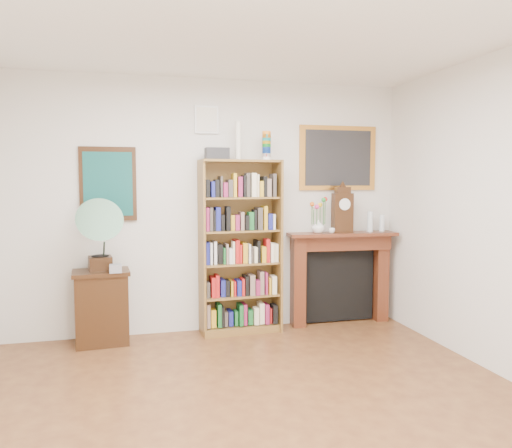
{
  "coord_description": "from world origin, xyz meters",
  "views": [
    {
      "loc": [
        -0.82,
        -3.01,
        1.68
      ],
      "look_at": [
        0.34,
        1.6,
        1.27
      ],
      "focal_mm": 35.0,
      "sensor_mm": 36.0,
      "label": 1
    }
  ],
  "objects_px": {
    "bookshelf": "(240,237)",
    "flower_vase": "(318,226)",
    "side_cabinet": "(102,307)",
    "bottle_left": "(370,222)",
    "cd_stack": "(116,268)",
    "bottle_right": "(382,223)",
    "fireplace": "(339,270)",
    "mantel_clock": "(342,211)",
    "teacup": "(332,230)",
    "gramophone": "(99,230)"
  },
  "relations": [
    {
      "from": "fireplace",
      "to": "bottle_left",
      "type": "height_order",
      "value": "bottle_left"
    },
    {
      "from": "cd_stack",
      "to": "bottle_right",
      "type": "distance_m",
      "value": 3.1
    },
    {
      "from": "bookshelf",
      "to": "flower_vase",
      "type": "distance_m",
      "value": 0.93
    },
    {
      "from": "fireplace",
      "to": "bottle_right",
      "type": "bearing_deg",
      "value": -0.19
    },
    {
      "from": "teacup",
      "to": "bottle_right",
      "type": "distance_m",
      "value": 0.67
    },
    {
      "from": "gramophone",
      "to": "bookshelf",
      "type": "bearing_deg",
      "value": -3.28
    },
    {
      "from": "gramophone",
      "to": "flower_vase",
      "type": "bearing_deg",
      "value": -4.36
    },
    {
      "from": "gramophone",
      "to": "mantel_clock",
      "type": "height_order",
      "value": "mantel_clock"
    },
    {
      "from": "side_cabinet",
      "to": "mantel_clock",
      "type": "distance_m",
      "value": 2.86
    },
    {
      "from": "flower_vase",
      "to": "bottle_left",
      "type": "bearing_deg",
      "value": 0.34
    },
    {
      "from": "cd_stack",
      "to": "bottle_right",
      "type": "height_order",
      "value": "bottle_right"
    },
    {
      "from": "bottle_left",
      "to": "mantel_clock",
      "type": "bearing_deg",
      "value": -177.91
    },
    {
      "from": "side_cabinet",
      "to": "bottle_left",
      "type": "relative_size",
      "value": 3.2
    },
    {
      "from": "gramophone",
      "to": "cd_stack",
      "type": "distance_m",
      "value": 0.42
    },
    {
      "from": "side_cabinet",
      "to": "fireplace",
      "type": "relative_size",
      "value": 0.59
    },
    {
      "from": "teacup",
      "to": "bottle_left",
      "type": "xyz_separation_m",
      "value": [
        0.5,
        0.05,
        0.09
      ]
    },
    {
      "from": "mantel_clock",
      "to": "teacup",
      "type": "bearing_deg",
      "value": -165.13
    },
    {
      "from": "fireplace",
      "to": "teacup",
      "type": "distance_m",
      "value": 0.51
    },
    {
      "from": "bookshelf",
      "to": "gramophone",
      "type": "distance_m",
      "value": 1.49
    },
    {
      "from": "fireplace",
      "to": "mantel_clock",
      "type": "height_order",
      "value": "mantel_clock"
    },
    {
      "from": "side_cabinet",
      "to": "flower_vase",
      "type": "height_order",
      "value": "flower_vase"
    },
    {
      "from": "bottle_left",
      "to": "bottle_right",
      "type": "relative_size",
      "value": 1.2
    },
    {
      "from": "cd_stack",
      "to": "flower_vase",
      "type": "height_order",
      "value": "flower_vase"
    },
    {
      "from": "flower_vase",
      "to": "bottle_left",
      "type": "xyz_separation_m",
      "value": [
        0.65,
        0.0,
        0.04
      ]
    },
    {
      "from": "bookshelf",
      "to": "bottle_left",
      "type": "distance_m",
      "value": 1.59
    },
    {
      "from": "bookshelf",
      "to": "gramophone",
      "type": "height_order",
      "value": "bookshelf"
    },
    {
      "from": "side_cabinet",
      "to": "gramophone",
      "type": "height_order",
      "value": "gramophone"
    },
    {
      "from": "side_cabinet",
      "to": "teacup",
      "type": "height_order",
      "value": "teacup"
    },
    {
      "from": "cd_stack",
      "to": "bottle_left",
      "type": "relative_size",
      "value": 0.5
    },
    {
      "from": "fireplace",
      "to": "bottle_right",
      "type": "height_order",
      "value": "bottle_right"
    },
    {
      "from": "gramophone",
      "to": "mantel_clock",
      "type": "distance_m",
      "value": 2.71
    },
    {
      "from": "mantel_clock",
      "to": "bottle_right",
      "type": "xyz_separation_m",
      "value": [
        0.52,
        0.03,
        -0.16
      ]
    },
    {
      "from": "mantel_clock",
      "to": "flower_vase",
      "type": "xyz_separation_m",
      "value": [
        -0.29,
        0.01,
        -0.18
      ]
    },
    {
      "from": "gramophone",
      "to": "cd_stack",
      "type": "height_order",
      "value": "gramophone"
    },
    {
      "from": "fireplace",
      "to": "gramophone",
      "type": "distance_m",
      "value": 2.76
    },
    {
      "from": "fireplace",
      "to": "mantel_clock",
      "type": "relative_size",
      "value": 2.45
    },
    {
      "from": "teacup",
      "to": "bookshelf",
      "type": "bearing_deg",
      "value": 179.54
    },
    {
      "from": "cd_stack",
      "to": "side_cabinet",
      "type": "bearing_deg",
      "value": 135.75
    },
    {
      "from": "bookshelf",
      "to": "cd_stack",
      "type": "relative_size",
      "value": 18.33
    },
    {
      "from": "bookshelf",
      "to": "side_cabinet",
      "type": "height_order",
      "value": "bookshelf"
    },
    {
      "from": "fireplace",
      "to": "gramophone",
      "type": "xyz_separation_m",
      "value": [
        -2.7,
        -0.21,
        0.55
      ]
    },
    {
      "from": "mantel_clock",
      "to": "bottle_left",
      "type": "height_order",
      "value": "mantel_clock"
    },
    {
      "from": "cd_stack",
      "to": "flower_vase",
      "type": "distance_m",
      "value": 2.29
    },
    {
      "from": "side_cabinet",
      "to": "mantel_clock",
      "type": "xyz_separation_m",
      "value": [
        2.69,
        0.07,
        0.96
      ]
    },
    {
      "from": "flower_vase",
      "to": "bookshelf",
      "type": "bearing_deg",
      "value": -177.91
    },
    {
      "from": "side_cabinet",
      "to": "bottle_right",
      "type": "height_order",
      "value": "bottle_right"
    },
    {
      "from": "teacup",
      "to": "bottle_right",
      "type": "height_order",
      "value": "bottle_right"
    },
    {
      "from": "fireplace",
      "to": "teacup",
      "type": "relative_size",
      "value": 16.97
    },
    {
      "from": "mantel_clock",
      "to": "bottle_left",
      "type": "relative_size",
      "value": 2.2
    },
    {
      "from": "side_cabinet",
      "to": "mantel_clock",
      "type": "bearing_deg",
      "value": -2.8
    }
  ]
}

